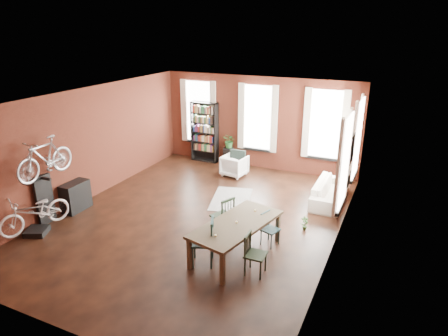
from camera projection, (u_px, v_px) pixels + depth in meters
The scene contains 19 objects.
room at pixel (215, 136), 10.20m from camera, with size 9.00×9.04×3.22m.
dining_table at pixel (236, 239), 8.79m from camera, with size 1.03×2.28×0.78m, color brown.
dining_chair_a at pixel (203, 242), 8.41m from camera, with size 0.48×0.48×1.04m, color #1C3E3D.
dining_chair_b at pixel (223, 216), 9.59m from camera, with size 0.46×0.46×1.00m, color black.
dining_chair_c at pixel (256, 255), 8.08m from camera, with size 0.41×0.41×0.89m, color black.
dining_chair_d at pixel (270, 229), 9.17m from camera, with size 0.36×0.36×0.79m, color #1C3B3E.
bookshelf at pixel (205, 132), 14.59m from camera, with size 1.00×0.32×2.20m, color black.
white_armchair at pixel (234, 165), 13.39m from camera, with size 0.75×0.70×0.77m, color white.
cream_sofa at pixel (331, 188), 11.42m from camera, with size 2.08×0.61×0.81m, color beige.
striped_rug at pixel (231, 199), 11.67m from camera, with size 1.08×1.73×0.01m, color black.
bike_trainer at pixel (37, 231), 9.74m from camera, with size 0.48×0.48×0.14m, color black.
bike_wall_rack at pixel (45, 200), 10.10m from camera, with size 0.16×0.60×1.30m, color black.
console_table at pixel (76, 196), 10.90m from camera, with size 0.40×0.80×0.80m, color black.
plant_stand at pixel (228, 156), 14.48m from camera, with size 0.31×0.31×0.63m, color black.
plant_by_sofa at pixel (340, 186), 12.22m from camera, with size 0.39×0.71×0.32m, color #2D5D25.
plant_small at pixel (304, 228), 9.93m from camera, with size 0.19×0.37×0.13m, color #2D5020.
bicycle_floor at pixel (32, 196), 9.43m from camera, with size 0.60×0.91×1.72m, color beige.
bicycle_hung at pixel (43, 145), 9.49m from camera, with size 0.47×1.00×1.66m, color #A5A8AD.
plant_on_stand at pixel (230, 142), 14.29m from camera, with size 0.46×0.51×0.40m, color #255B24.
Camera 1 is at (4.60, -8.24, 4.87)m, focal length 32.00 mm.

